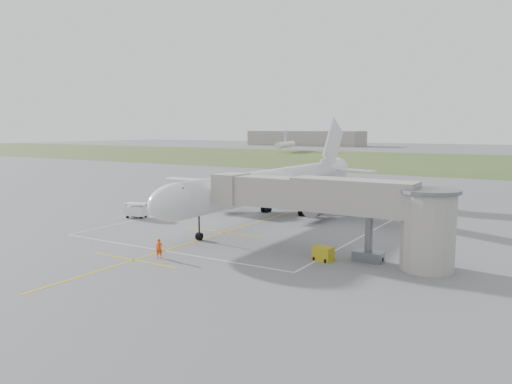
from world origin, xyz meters
The scene contains 11 objects.
ground centered at (0.00, 0.00, 0.00)m, with size 700.00×700.00×0.00m, color #5A5B5D.
grass_strip centered at (0.00, 130.00, 0.01)m, with size 700.00×120.00×0.02m, color #425424.
apron_markings centered at (0.00, -5.82, 0.01)m, with size 28.20×60.00×0.01m.
airliner centered at (0.00, 0.75, 4.39)m, with size 38.93×46.75×13.52m.
jet_bridge centered at (15.72, -13.50, 4.74)m, with size 23.40×5.00×7.20m.
gpu_unit centered at (14.50, -15.38, 0.63)m, with size 1.88×1.46×1.29m.
baggage_cart centered at (-15.19, -8.30, 0.99)m, with size 3.11×2.30×1.94m.
ramp_worker_nose centered at (1.40, -22.19, 0.89)m, with size 0.65×0.42×1.77m, color #F24107.
ramp_worker_wing centered at (-10.29, 1.84, 0.81)m, with size 0.79×0.61×1.63m, color #F33107.
distant_hangars centered at (-16.15, 265.19, 5.17)m, with size 345.00×49.00×12.00m.
distant_aircraft centered at (9.45, 170.56, 3.59)m, with size 214.74×31.82×8.85m.
Camera 1 is at (31.88, -55.29, 11.65)m, focal length 35.00 mm.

